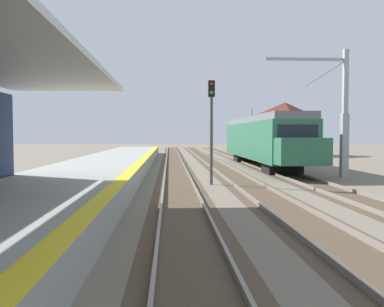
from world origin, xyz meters
TOP-DOWN VIEW (x-y plane):
  - station_platform at (-2.50, 16.00)m, footprint 5.00×80.00m
  - track_pair_nearest_platform at (1.90, 20.00)m, footprint 2.34×120.00m
  - track_pair_middle at (5.30, 20.00)m, footprint 2.34×120.00m
  - track_pair_far_side at (8.70, 20.00)m, footprint 2.34×120.00m
  - approaching_train at (8.70, 32.96)m, footprint 2.93×19.60m
  - rail_signal_post at (3.56, 22.04)m, footprint 0.32×0.34m
  - catenary_pylon_far_side at (11.49, 25.20)m, footprint 5.00×0.40m
  - distant_trackside_house at (15.45, 50.10)m, footprint 6.60×5.28m

SIDE VIEW (x-z plane):
  - track_pair_nearest_platform at x=1.90m, z-range -0.03..0.13m
  - track_pair_middle at x=5.30m, z-range -0.03..0.13m
  - track_pair_far_side at x=8.70m, z-range -0.03..0.13m
  - station_platform at x=-2.50m, z-range 0.00..0.90m
  - approaching_train at x=8.70m, z-range -0.20..4.56m
  - rail_signal_post at x=3.56m, z-range 0.59..5.79m
  - distant_trackside_house at x=15.45m, z-range 0.14..6.54m
  - catenary_pylon_far_side at x=11.49m, z-range -0.15..7.35m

